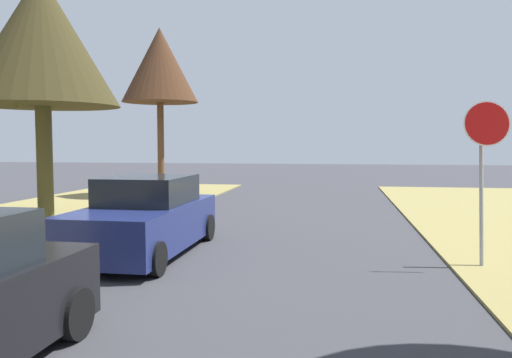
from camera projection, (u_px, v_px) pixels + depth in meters
name	position (u px, v px, depth m)	size (l,w,h in m)	color
stop_sign_far	(485.00, 147.00, 9.04)	(0.81, 0.46, 2.96)	#9EA0A5
street_tree_left_mid_b	(41.00, 41.00, 13.72)	(4.11, 4.11, 6.81)	#464223
street_tree_left_far	(160.00, 66.00, 21.57)	(3.23, 3.23, 7.11)	brown
parked_sedan_navy	(146.00, 218.00, 10.38)	(1.97, 4.41, 1.57)	navy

